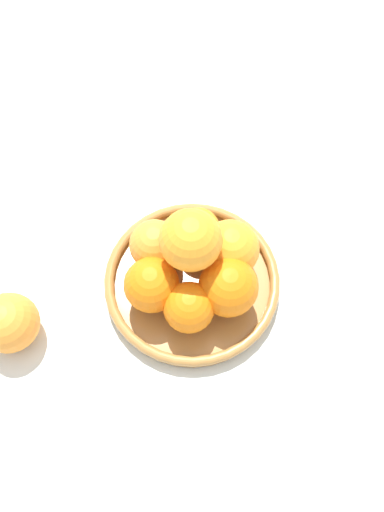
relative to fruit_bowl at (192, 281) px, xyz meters
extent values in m
plane|color=silver|center=(0.00, 0.00, -0.01)|extent=(4.00, 4.00, 0.00)
cylinder|color=#A57238|center=(0.00, 0.00, -0.01)|extent=(0.25, 0.25, 0.01)
torus|color=#A57238|center=(0.00, 0.00, 0.01)|extent=(0.26, 0.26, 0.01)
sphere|color=orange|center=(0.00, 0.06, 0.06)|extent=(0.08, 0.08, 0.08)
sphere|color=orange|center=(-0.05, 0.03, 0.06)|extent=(0.08, 0.08, 0.08)
sphere|color=orange|center=(-0.06, -0.03, 0.05)|extent=(0.06, 0.06, 0.06)
sphere|color=orange|center=(0.00, -0.06, 0.05)|extent=(0.07, 0.07, 0.07)
sphere|color=orange|center=(0.05, -0.03, 0.05)|extent=(0.08, 0.08, 0.08)
sphere|color=orange|center=(0.05, 0.03, 0.05)|extent=(0.07, 0.07, 0.07)
sphere|color=orange|center=(-0.01, -0.01, 0.12)|extent=(0.08, 0.08, 0.08)
sphere|color=orange|center=(0.20, -0.17, 0.03)|extent=(0.08, 0.08, 0.08)
camera|label=1|loc=(0.24, 0.16, 0.68)|focal=35.00mm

